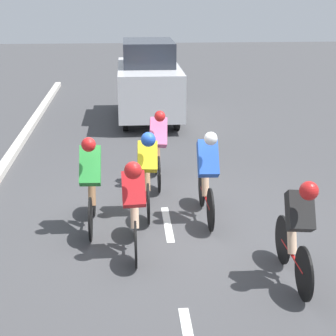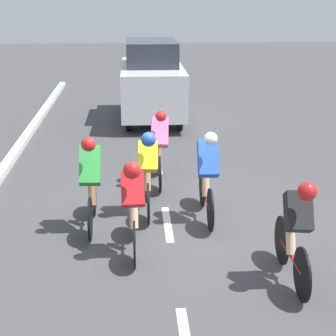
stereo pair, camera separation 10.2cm
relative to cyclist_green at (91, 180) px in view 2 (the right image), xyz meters
name	(u,v)px [view 2 (the right image)]	position (x,y,z in m)	size (l,w,h in m)	color
ground_plane	(167,221)	(-1.19, -0.20, -0.81)	(60.00, 60.00, 0.00)	#424244
lane_stripe_mid	(167,224)	(-1.19, -0.09, -0.81)	(0.12, 1.40, 0.01)	white
lane_stripe_far	(158,164)	(-1.19, -3.29, -0.81)	(0.12, 1.40, 0.01)	white
cyclist_green	(91,180)	(0.00, 0.00, 0.00)	(0.33, 1.65, 1.56)	black
cyclist_pink	(159,145)	(-1.16, -2.05, -0.04)	(0.35, 1.73, 1.50)	black
cyclist_black	(296,228)	(-2.68, 1.90, -0.04)	(0.35, 1.64, 1.47)	black
cyclist_red	(133,203)	(-0.65, 0.92, -0.04)	(0.34, 1.60, 1.45)	black
cyclist_yellow	(148,169)	(-0.89, -0.58, -0.03)	(0.34, 1.70, 1.47)	black
cyclist_blue	(207,173)	(-1.84, -0.25, -0.02)	(0.33, 1.73, 1.54)	black
support_car	(152,81)	(-1.22, -7.55, 0.29)	(1.70, 3.96, 2.21)	black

